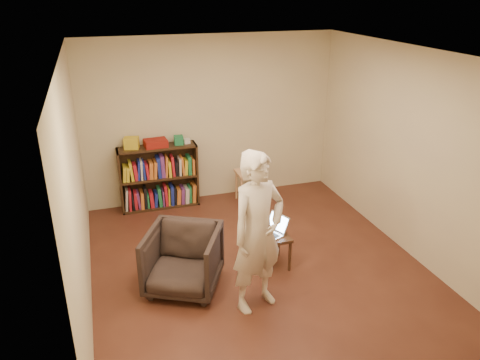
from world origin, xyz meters
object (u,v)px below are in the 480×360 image
object	(u,v)px
side_table	(271,240)
person	(258,233)
laptop	(273,229)
bookshelf	(159,180)
stool	(247,177)
armchair	(183,260)

from	to	relation	value
side_table	person	world-z (taller)	person
side_table	person	distance (m)	0.96
laptop	person	bearing A→B (deg)	-55.56
bookshelf	side_table	bearing A→B (deg)	-63.44
bookshelf	stool	xyz separation A→B (m)	(1.37, -0.24, -0.02)
stool	laptop	size ratio (longest dim) A/B	1.23
armchair	person	world-z (taller)	person
armchair	laptop	size ratio (longest dim) A/B	1.93
bookshelf	stool	size ratio (longest dim) A/B	2.33
person	stool	bearing A→B (deg)	53.53
armchair	side_table	size ratio (longest dim) A/B	1.88
bookshelf	person	size ratio (longest dim) A/B	0.67
stool	armchair	world-z (taller)	armchair
laptop	stool	bearing A→B (deg)	147.92
stool	side_table	distance (m)	1.90
bookshelf	side_table	size ratio (longest dim) A/B	2.78
side_table	laptop	distance (m)	0.14
bookshelf	person	distance (m)	2.90
bookshelf	side_table	xyz separation A→B (m)	(1.06, -2.12, -0.08)
stool	side_table	world-z (taller)	stool
stool	bookshelf	bearing A→B (deg)	170.09
stool	laptop	bearing A→B (deg)	-98.76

